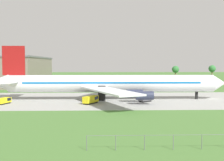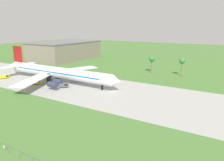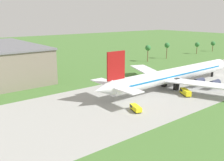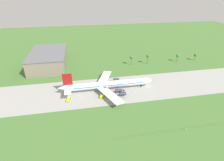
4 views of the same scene
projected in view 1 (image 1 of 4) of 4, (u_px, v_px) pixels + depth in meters
ground_plane at (215, 99)px, 94.72m from camera, size 600.00×600.00×0.00m
taxiway_strip at (215, 99)px, 94.72m from camera, size 320.00×44.00×0.02m
jet_airliner at (108, 84)px, 93.34m from camera, size 79.56×57.93×17.75m
baggage_tug at (146, 98)px, 87.70m from camera, size 4.69×4.25×2.17m
fuel_truck at (91, 99)px, 83.75m from camera, size 4.76×6.23×2.29m
catering_van at (4, 101)px, 82.84m from camera, size 3.50×5.42×1.82m
terminal_building at (10, 71)px, 155.72m from camera, size 36.72×61.20×15.80m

